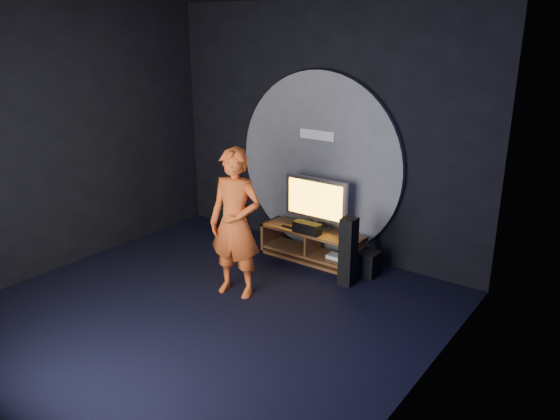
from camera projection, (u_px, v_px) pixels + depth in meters
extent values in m
plane|color=black|center=(203.00, 314.00, 6.29)|extent=(5.00, 5.00, 0.00)
cube|color=black|center=(321.00, 132.00, 7.64)|extent=(5.00, 0.04, 3.50)
cube|color=black|center=(58.00, 139.00, 7.12)|extent=(0.04, 5.00, 3.50)
cube|color=black|center=(422.00, 212.00, 4.33)|extent=(0.04, 5.00, 3.50)
cylinder|color=#515156|center=(319.00, 164.00, 7.74)|extent=(2.60, 0.08, 2.60)
cube|color=white|center=(317.00, 135.00, 7.57)|extent=(0.55, 0.03, 0.13)
cube|color=brown|center=(313.00, 231.00, 7.62)|extent=(1.50, 0.45, 0.04)
cube|color=brown|center=(312.00, 253.00, 7.73)|extent=(1.46, 0.42, 0.04)
cube|color=brown|center=(271.00, 234.00, 8.10)|extent=(0.04, 0.45, 0.45)
cube|color=brown|center=(358.00, 257.00, 7.28)|extent=(0.04, 0.45, 0.45)
cube|color=brown|center=(312.00, 242.00, 7.67)|extent=(0.03, 0.40, 0.29)
cube|color=brown|center=(312.00, 258.00, 7.75)|extent=(1.50, 0.45, 0.04)
cube|color=white|center=(336.00, 257.00, 7.50)|extent=(0.22, 0.16, 0.05)
cube|color=#A1A0A7|center=(315.00, 227.00, 7.66)|extent=(0.36, 0.22, 0.04)
cylinder|color=#A1A0A7|center=(316.00, 223.00, 7.64)|extent=(0.07, 0.07, 0.10)
cube|color=#A1A0A7|center=(316.00, 199.00, 7.53)|extent=(0.97, 0.06, 0.60)
cube|color=#F9AB22|center=(315.00, 199.00, 7.50)|extent=(0.86, 0.01, 0.49)
cube|color=black|center=(307.00, 228.00, 7.48)|extent=(0.40, 0.15, 0.15)
cube|color=black|center=(288.00, 227.00, 7.71)|extent=(0.18, 0.05, 0.02)
cube|color=black|center=(229.00, 209.00, 8.50)|extent=(0.18, 0.20, 0.90)
cube|color=black|center=(348.00, 252.00, 6.89)|extent=(0.18, 0.20, 0.90)
cube|color=black|center=(367.00, 263.00, 7.25)|extent=(0.30, 0.30, 0.33)
imported|color=#CD4E1C|center=(235.00, 224.00, 6.51)|extent=(0.75, 0.57, 1.83)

